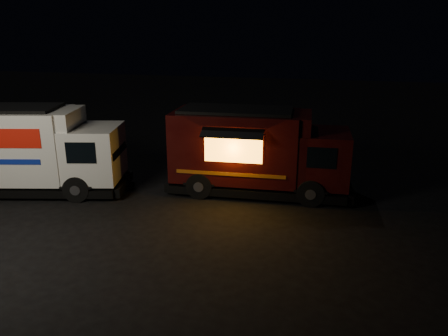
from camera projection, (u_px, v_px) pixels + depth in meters
The scene contains 3 objects.
ground at pixel (129, 225), 12.36m from camera, with size 80.00×80.00×0.00m, color black.
white_truck at pixel (29, 150), 14.58m from camera, with size 6.41×2.19×2.91m, color silver, non-canonical shape.
red_truck at pixel (260, 151), 14.52m from camera, with size 6.09×2.24×2.83m, color #350B09, non-canonical shape.
Camera 1 is at (5.43, -10.26, 5.28)m, focal length 35.00 mm.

